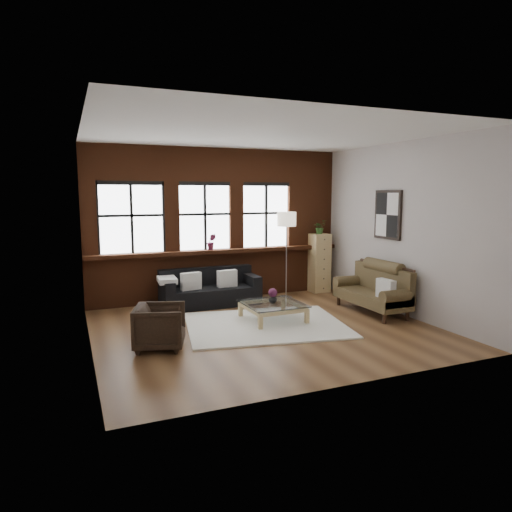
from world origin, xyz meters
name	(u,v)px	position (x,y,z in m)	size (l,w,h in m)	color
floor	(264,328)	(0.00, 0.00, 0.00)	(5.50, 5.50, 0.00)	brown
ceiling	(265,134)	(0.00, 0.00, 3.20)	(5.50, 5.50, 0.00)	white
wall_back	(218,224)	(0.00, 2.50, 1.60)	(5.50, 5.50, 0.00)	#B8B0AB
wall_front	(352,251)	(0.00, -2.50, 1.60)	(5.50, 5.50, 0.00)	#B8B0AB
wall_left	(86,240)	(-2.75, 0.00, 1.60)	(5.00, 5.00, 0.00)	#B8B0AB
wall_right	(399,229)	(2.75, 0.00, 1.60)	(5.00, 5.00, 0.00)	#B8B0AB
brick_backwall	(219,225)	(0.00, 2.44, 1.60)	(5.50, 0.12, 3.20)	#582914
sill_ledge	(220,251)	(0.00, 2.35, 1.04)	(5.50, 0.30, 0.08)	#582914
window_left	(131,219)	(-1.80, 2.45, 1.75)	(1.38, 0.10, 1.50)	black
window_mid	(205,218)	(-0.30, 2.45, 1.75)	(1.38, 0.10, 1.50)	black
window_right	(266,217)	(1.10, 2.45, 1.75)	(1.38, 0.10, 1.50)	black
wall_poster	(388,215)	(2.72, 0.30, 1.85)	(0.05, 0.74, 0.94)	black
shag_rug	(265,325)	(0.08, 0.13, 0.01)	(2.65, 2.08, 0.03)	white
dark_sofa	(210,288)	(-0.37, 1.90, 0.36)	(1.97, 0.80, 0.71)	black
pillow_a	(191,281)	(-0.79, 1.80, 0.55)	(0.40, 0.14, 0.34)	silver
pillow_b	(227,278)	(-0.04, 1.80, 0.55)	(0.40, 0.14, 0.34)	silver
vintage_settee	(371,289)	(2.30, 0.17, 0.45)	(0.76, 1.70, 0.91)	#4C3E23
pillow_settee	(386,289)	(2.22, -0.35, 0.57)	(0.14, 0.38, 0.34)	silver
armchair	(160,327)	(-1.81, -0.33, 0.32)	(0.69, 0.71, 0.65)	black
coffee_table	(273,312)	(0.32, 0.35, 0.16)	(1.00, 1.00, 0.34)	tan
vase	(273,299)	(0.32, 0.35, 0.40)	(0.15, 0.15, 0.16)	#B2B2B2
flowers	(273,293)	(0.32, 0.35, 0.51)	(0.16, 0.16, 0.16)	#5C1F41
drawer_chest	(319,263)	(2.35, 2.21, 0.67)	(0.41, 0.41, 1.34)	tan
potted_plant_top	(320,227)	(2.35, 2.21, 1.50)	(0.28, 0.25, 0.31)	#2D5923
floor_lamp	(286,252)	(1.34, 1.89, 1.01)	(0.40, 0.40, 2.02)	#A5A5A8
sill_plant	(211,242)	(-0.20, 2.32, 1.25)	(0.19, 0.15, 0.34)	#5C1F41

